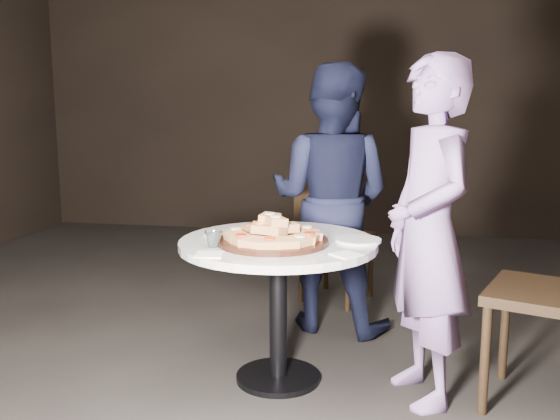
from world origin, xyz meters
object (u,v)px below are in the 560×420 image
Objects in this scene: focaccia_pile at (273,232)px; diner_navy at (331,199)px; table at (278,267)px; chair_far at (331,229)px; water_glass at (213,239)px; diner_teal at (429,232)px; serving_board at (273,241)px.

focaccia_pile is 0.86m from diner_navy.
chair_far reaches higher than table.
focaccia_pile is 0.26m from water_glass.
chair_far is at bearing -71.64° from diner_navy.
diner_navy is 1.01× the size of diner_teal.
serving_board is 0.26m from water_glass.
water_glass is at bearing -144.75° from table.
serving_board is 1.12× the size of focaccia_pile.
diner_navy is at bearing 65.79° from water_glass.
diner_navy is at bearing -170.55° from diner_teal.
chair_far reaches higher than serving_board.
diner_navy is 0.95m from diner_teal.
diner_teal is at bearing 1.58° from focaccia_pile.
water_glass is at bearing 97.22° from chair_far.
focaccia_pile is 0.29× the size of diner_teal.
water_glass is at bearing -157.38° from serving_board.
diner_teal is at bearing 1.59° from serving_board.
chair_far is at bearing 74.10° from water_glass.
table is 0.35m from water_glass.
diner_teal is (0.49, -0.82, -0.00)m from diner_navy.
chair_far is at bearing 83.48° from focaccia_pile.
serving_board is 0.04m from focaccia_pile.
serving_board is 0.67m from diner_teal.
table is 0.16m from serving_board.
table is at bearing 35.25° from water_glass.
table is at bearing 106.63° from chair_far.
serving_board is at bearing -104.84° from focaccia_pile.
focaccia_pile is (-0.01, -0.08, 0.18)m from table.
water_glass is at bearing -157.35° from focaccia_pile.
chair_far is (0.14, 1.26, -0.24)m from focaccia_pile.
focaccia_pile is at bearing -96.91° from table.
table is 0.79× the size of diner_teal.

